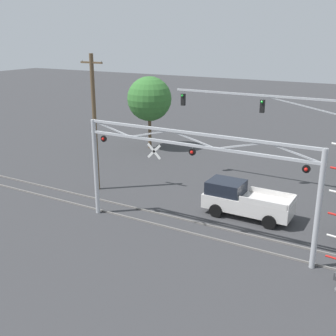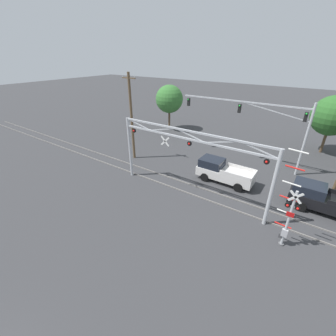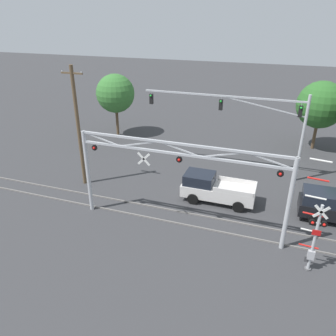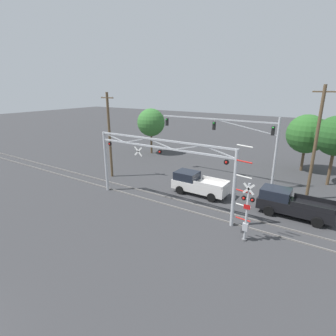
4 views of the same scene
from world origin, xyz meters
name	(u,v)px [view 1 (image 1 of 4)]	position (x,y,z in m)	size (l,w,h in m)	color
rail_track_near	(193,234)	(0.00, 16.95, 0.05)	(80.00, 0.08, 0.10)	gray
rail_track_far	(204,224)	(0.00, 18.38, 0.05)	(80.00, 0.08, 0.10)	gray
crossing_gantry	(192,167)	(-0.01, 16.67, 4.14)	(13.56, 0.29, 6.05)	#B7BABF
traffic_signal_span	(307,122)	(3.76, 26.47, 5.23)	(13.81, 0.39, 7.38)	#B7BABF
pickup_truck_lead	(243,200)	(1.51, 20.85, 1.05)	(5.46, 2.30, 2.11)	silver
utility_pole_left	(95,122)	(-9.38, 20.07, 4.99)	(1.80, 0.28, 9.68)	brown
background_tree_beyond_span	(149,99)	(-12.28, 31.88, 4.90)	(4.30, 4.30, 7.07)	brown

